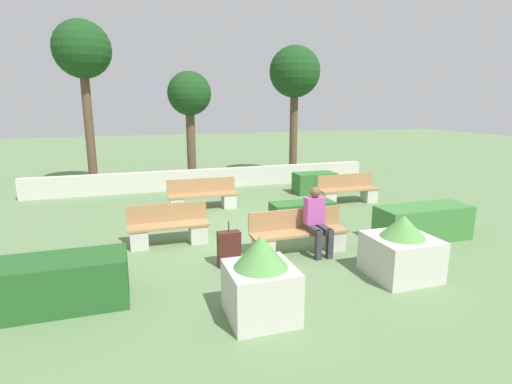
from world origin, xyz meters
The scene contains 17 objects.
ground_plane centered at (0.00, 0.00, 0.00)m, with size 60.00×60.00×0.00m, color #607F51.
perimeter_wall centered at (0.00, 5.47, 0.33)m, with size 11.90×0.30×0.67m.
bench_front centered at (0.50, -1.20, 0.33)m, with size 1.98×0.48×0.84m.
bench_left_side centered at (-1.93, 0.06, 0.32)m, with size 1.69×0.48×0.84m.
bench_right_side centered at (3.54, 2.04, 0.33)m, with size 1.86×0.49×0.84m.
bench_back centered at (-0.72, 2.67, 0.33)m, with size 1.94×0.49×0.84m.
person_seated_man centered at (0.82, -1.34, 0.73)m, with size 0.38×0.64×1.32m.
hedge_block_near_left centered at (3.19, 3.60, 0.34)m, with size 1.36×0.71×0.68m.
hedge_block_near_right centered at (-3.77, -2.15, 0.37)m, with size 2.01×0.84×0.74m.
hedge_block_mid_left centered at (3.42, -1.30, 0.37)m, with size 2.07×0.80×0.75m.
hedge_block_mid_right centered at (1.30, 0.38, 0.30)m, with size 1.54×0.60×0.60m.
planter_corner_left centered at (-1.01, -3.34, 0.55)m, with size 0.92×0.92×1.20m.
planter_corner_right centered at (1.71, -2.78, 0.48)m, with size 1.05×1.05×1.10m.
suitcase centered at (-0.99, -1.43, 0.33)m, with size 0.42×0.20×0.85m.
tree_leftmost centered at (-3.85, 6.65, 4.51)m, with size 1.87×1.87×5.58m.
tree_center_left centered at (-0.43, 6.44, 3.13)m, with size 1.55×1.55×4.03m.
tree_center_right centered at (3.67, 6.59, 4.00)m, with size 1.96×1.96×5.08m.
Camera 1 is at (-2.63, -8.16, 2.95)m, focal length 28.00 mm.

